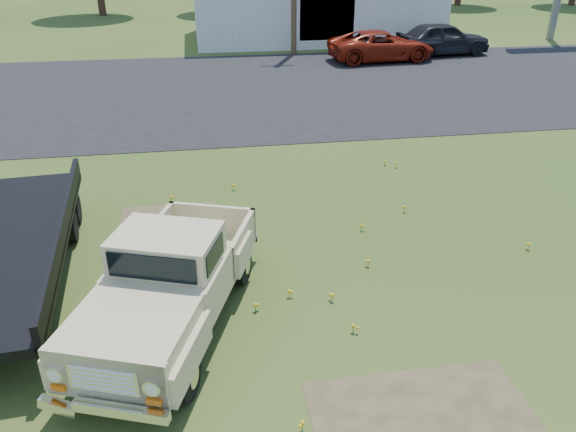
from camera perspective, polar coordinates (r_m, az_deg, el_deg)
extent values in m
plane|color=#2C4516|center=(9.93, -0.77, -8.74)|extent=(140.00, 140.00, 0.00)
cube|color=black|center=(23.73, -6.27, 12.63)|extent=(90.00, 14.00, 0.02)
cube|color=#483A26|center=(8.08, 13.91, -19.80)|extent=(3.00, 2.00, 0.01)
cube|color=#483A26|center=(12.89, -11.94, -0.40)|extent=(2.20, 1.60, 0.01)
cube|color=silver|center=(35.91, 2.52, 20.83)|extent=(14.00, 8.00, 4.00)
cube|color=black|center=(32.12, 3.99, 19.35)|extent=(3.00, 0.10, 2.20)
imported|color=maroon|center=(29.45, 9.47, 16.66)|extent=(5.40, 2.83, 1.45)
imported|color=black|center=(31.56, 15.42, 16.96)|extent=(5.05, 2.47, 1.66)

